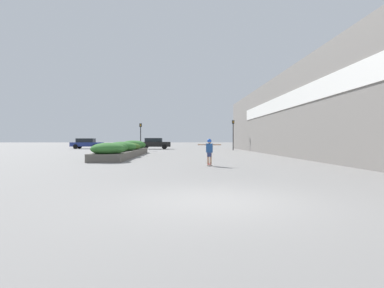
% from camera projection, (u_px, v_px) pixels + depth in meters
% --- Properties ---
extents(ground_plane, '(300.00, 300.00, 0.00)m').
position_uv_depth(ground_plane, '(217.00, 201.00, 6.57)').
color(ground_plane, gray).
extents(building_wall_right, '(0.67, 48.19, 6.89)m').
position_uv_depth(building_wall_right, '(292.00, 112.00, 23.05)').
color(building_wall_right, gray).
rests_on(building_wall_right, ground_plane).
extents(planter_box, '(2.25, 14.21, 1.29)m').
position_uv_depth(planter_box, '(125.00, 149.00, 24.56)').
color(planter_box, '#605B54').
rests_on(planter_box, ground_plane).
extents(skateboard, '(0.27, 0.60, 0.09)m').
position_uv_depth(skateboard, '(209.00, 164.00, 15.48)').
color(skateboard, maroon).
rests_on(skateboard, ground_plane).
extents(skateboarder, '(1.21, 0.31, 1.30)m').
position_uv_depth(skateboarder, '(209.00, 149.00, 15.47)').
color(skateboarder, tan).
rests_on(skateboarder, skateboard).
extents(car_leftmost, '(4.51, 1.85, 1.60)m').
position_uv_depth(car_leftmost, '(155.00, 143.00, 43.59)').
color(car_leftmost, black).
rests_on(car_leftmost, ground_plane).
extents(car_center_left, '(4.60, 1.97, 1.56)m').
position_uv_depth(car_center_left, '(87.00, 143.00, 45.24)').
color(car_center_left, navy).
rests_on(car_center_left, ground_plane).
extents(traffic_light_left, '(0.28, 0.30, 3.42)m').
position_uv_depth(traffic_light_left, '(141.00, 132.00, 37.72)').
color(traffic_light_left, black).
rests_on(traffic_light_left, ground_plane).
extents(traffic_light_right, '(0.28, 0.30, 3.84)m').
position_uv_depth(traffic_light_right, '(233.00, 130.00, 38.13)').
color(traffic_light_right, black).
rests_on(traffic_light_right, ground_plane).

